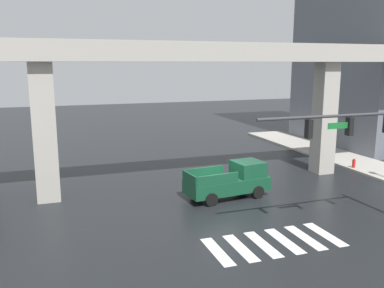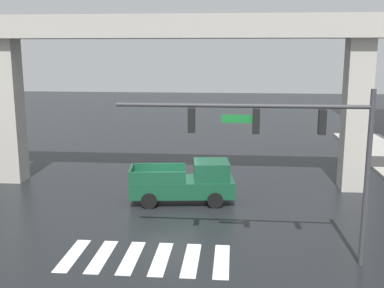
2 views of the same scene
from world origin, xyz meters
name	(u,v)px [view 1 (image 1 of 2)]	position (x,y,z in m)	size (l,w,h in m)	color
ground_plane	(219,199)	(0.00, 0.00, 0.00)	(120.00, 120.00, 0.00)	black
crosswalk_stripes	(274,242)	(0.00, -6.34, 0.01)	(6.05, 2.80, 0.01)	silver
elevated_overpass	(201,64)	(0.00, 3.21, 7.89)	(51.77, 2.27, 9.24)	#ADA89E
sidewalk_east	(381,170)	(13.96, 2.00, 0.07)	(4.00, 36.00, 0.15)	#ADA89E
pickup_truck	(232,181)	(0.90, 0.22, 0.99)	(5.28, 2.52, 2.08)	#14472D
traffic_signal_mast	(368,136)	(4.99, -6.17, 4.56)	(8.69, 0.32, 6.20)	#38383D
fire_hydrant	(354,164)	(12.36, 3.07, 0.43)	(0.24, 0.24, 0.85)	red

